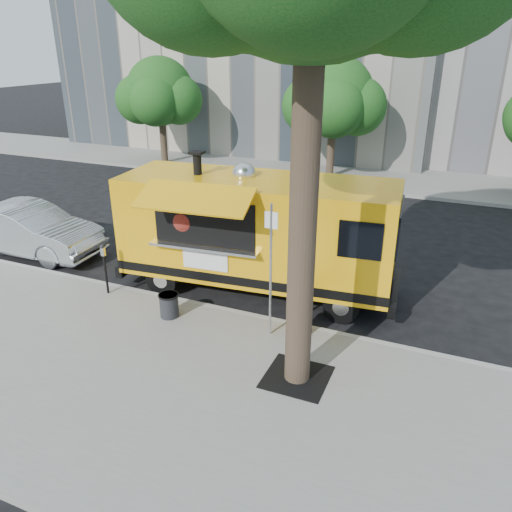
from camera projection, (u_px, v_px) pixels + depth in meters
The scene contains 13 objects.
ground at pixel (236, 297), 12.95m from camera, with size 120.00×120.00×0.00m, color black.
sidewalk at pixel (148, 383), 9.53m from camera, with size 60.00×6.00×0.15m, color gray.
curb at pixel (220, 310), 12.13m from camera, with size 60.00×0.14×0.16m, color #999993.
far_sidewalk at pixel (353, 176), 24.34m from camera, with size 60.00×5.00×0.15m, color gray.
tree_well at pixel (297, 377), 9.58m from camera, with size 1.20×1.20×0.02m, color black.
far_tree_a at pixel (160, 92), 25.46m from camera, with size 3.42×3.42×5.36m.
far_tree_b at pixel (334, 96), 22.54m from camera, with size 3.60×3.60×5.50m.
sign_post at pixel (271, 264), 10.35m from camera, with size 0.28×0.06×3.00m.
parking_meter at pixel (105, 263), 12.50m from camera, with size 0.11×0.11×1.33m.
food_truck at pixel (256, 231), 12.65m from camera, with size 7.37×3.83×3.56m.
sedan at pixel (29, 230), 15.32m from camera, with size 1.64×4.72×1.55m, color #BBBDC3.
trash_bin_left at pixel (169, 304), 11.62m from camera, with size 0.47×0.47×0.57m.
trash_bin_right at pixel (299, 320), 10.89m from camera, with size 0.53×0.53×0.63m.
Camera 1 is at (4.96, -10.37, 6.07)m, focal length 35.00 mm.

